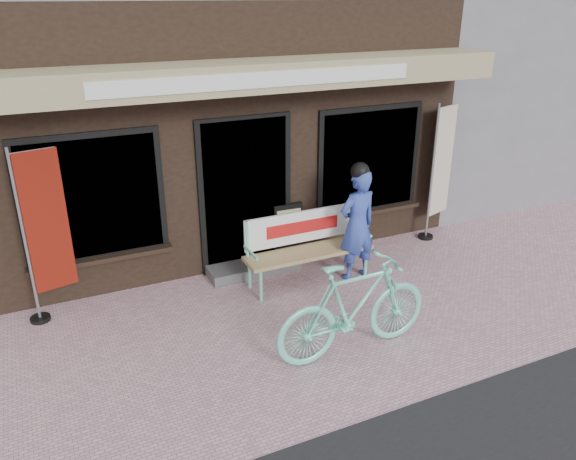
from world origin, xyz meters
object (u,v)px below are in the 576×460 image
bench (306,242)px  menu_stand (288,231)px  bicycle (354,307)px  nobori_red (44,232)px  person (357,223)px  nobori_cream (440,169)px

bench → menu_stand: bearing=86.0°
bicycle → nobori_red: (-2.90, 2.20, 0.55)m
bench → bicycle: bearing=-99.9°
bicycle → nobori_red: 3.69m
bicycle → bench: bearing=-10.9°
person → menu_stand: size_ratio=1.91×
person → nobori_red: nobori_red is taller
nobori_red → person: bearing=-23.7°
bicycle → nobori_red: bearing=51.6°
nobori_cream → person: bearing=-177.3°
bench → nobori_red: nobori_red is taller
bench → nobori_red: 3.28m
menu_stand → bench: bearing=-91.4°
nobori_cream → menu_stand: bearing=157.9°
bench → person: 0.74m
menu_stand → nobori_cream: bearing=-1.5°
bench → bicycle: (-0.30, -1.76, -0.01)m
nobori_red → nobori_cream: nobori_cream is taller
bench → person: bearing=-20.8°
bench → person: size_ratio=1.07×
nobori_cream → menu_stand: 2.66m
nobori_red → nobori_cream: size_ratio=0.99×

